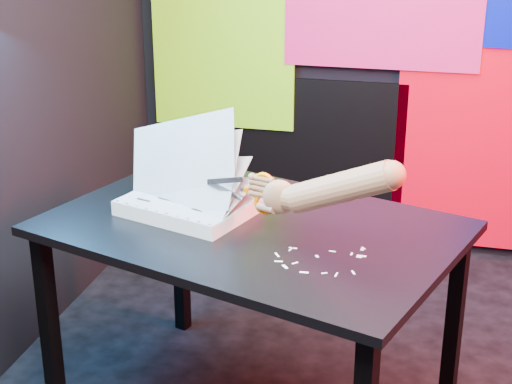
# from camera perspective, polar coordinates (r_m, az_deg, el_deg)

# --- Properties ---
(room) EXTENTS (3.01, 3.01, 2.71)m
(room) POSITION_cam_1_polar(r_m,az_deg,el_deg) (2.42, 12.00, 10.90)
(room) COLOR black
(room) RESTS_ON ground
(backdrop) EXTENTS (2.88, 0.05, 2.08)m
(backdrop) POSITION_cam_1_polar(r_m,az_deg,el_deg) (3.93, 13.53, 8.62)
(backdrop) COLOR red
(backdrop) RESTS_ON ground
(work_table) EXTENTS (1.49, 1.21, 0.75)m
(work_table) POSITION_cam_1_polar(r_m,az_deg,el_deg) (2.57, -0.32, -4.01)
(work_table) COLOR black
(work_table) RESTS_ON ground
(printout_stack) EXTENTS (0.48, 0.41, 0.38)m
(printout_stack) POSITION_cam_1_polar(r_m,az_deg,el_deg) (2.63, -4.99, -0.81)
(printout_stack) COLOR white
(printout_stack) RESTS_ON work_table
(scissors) EXTENTS (0.24, 0.08, 0.14)m
(scissors) POSITION_cam_1_polar(r_m,az_deg,el_deg) (2.43, 0.24, -0.05)
(scissors) COLOR silver
(scissors) RESTS_ON printout_stack
(hand_forearm) EXTENTS (0.48, 0.19, 0.23)m
(hand_forearm) POSITION_cam_1_polar(r_m,az_deg,el_deg) (2.31, 5.42, 0.24)
(hand_forearm) COLOR olive
(hand_forearm) RESTS_ON work_table
(paper_clippings) EXTENTS (0.27, 0.22, 0.00)m
(paper_clippings) POSITION_cam_1_polar(r_m,az_deg,el_deg) (2.30, 4.62, -4.93)
(paper_clippings) COLOR white
(paper_clippings) RESTS_ON work_table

